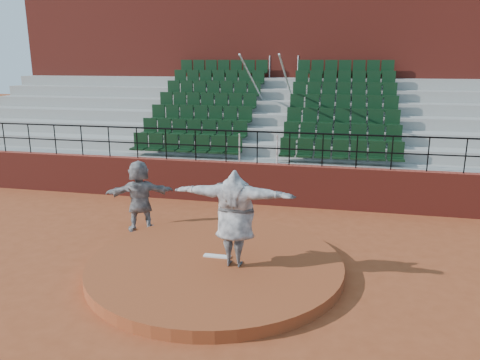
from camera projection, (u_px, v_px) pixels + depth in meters
The scene contains 9 objects.
ground at pixel (216, 270), 10.19m from camera, with size 90.00×90.00×0.00m, color brown.
pitchers_mound at pixel (215, 265), 10.16m from camera, with size 5.50×5.50×0.25m, color brown.
pitching_rubber at pixel (217, 256), 10.27m from camera, with size 0.60×0.15×0.03m, color white.
boundary_wall at pixel (257, 184), 14.76m from camera, with size 24.00×0.30×1.30m, color maroon.
wall_railing at pixel (257, 140), 14.41m from camera, with size 24.04×0.05×1.03m.
seating_deck at pixel (274, 140), 18.00m from camera, with size 24.00×5.97×4.63m.
press_box_facade at pixel (287, 80), 21.21m from camera, with size 24.00×3.00×7.10m, color maroon.
pitcher at pixel (235, 218), 9.64m from camera, with size 2.53×0.69×2.06m, color black.
fielder at pixel (140, 196), 12.36m from camera, with size 1.78×0.57×1.92m, color black.
Camera 1 is at (2.52, -9.04, 4.47)m, focal length 35.00 mm.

